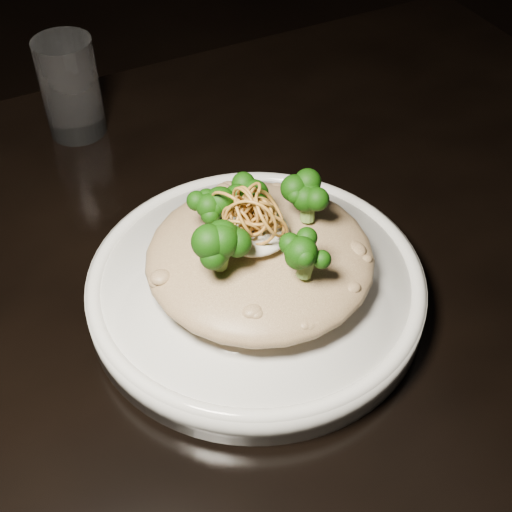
# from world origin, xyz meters

# --- Properties ---
(table) EXTENTS (1.10, 0.80, 0.75)m
(table) POSITION_xyz_m (0.00, 0.00, 0.67)
(table) COLOR black
(table) RESTS_ON ground
(plate) EXTENTS (0.29, 0.29, 0.03)m
(plate) POSITION_xyz_m (0.02, -0.02, 0.76)
(plate) COLOR white
(plate) RESTS_ON table
(risotto) EXTENTS (0.19, 0.19, 0.04)m
(risotto) POSITION_xyz_m (0.03, -0.02, 0.80)
(risotto) COLOR brown
(risotto) RESTS_ON plate
(broccoli) EXTENTS (0.13, 0.13, 0.05)m
(broccoli) POSITION_xyz_m (0.03, -0.03, 0.85)
(broccoli) COLOR black
(broccoli) RESTS_ON risotto
(cheese) EXTENTS (0.06, 0.06, 0.02)m
(cheese) POSITION_xyz_m (0.02, -0.02, 0.83)
(cheese) COLOR silver
(cheese) RESTS_ON risotto
(shallots) EXTENTS (0.06, 0.06, 0.04)m
(shallots) POSITION_xyz_m (0.02, -0.02, 0.86)
(shallots) COLOR olive
(shallots) RESTS_ON cheese
(drinking_glass) EXTENTS (0.07, 0.07, 0.11)m
(drinking_glass) POSITION_xyz_m (-0.04, 0.30, 0.81)
(drinking_glass) COLOR silver
(drinking_glass) RESTS_ON table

